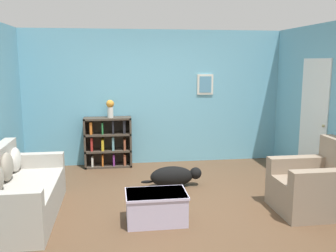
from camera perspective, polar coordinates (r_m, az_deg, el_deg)
ground_plane at (r=5.48m, az=0.61°, el=-11.60°), size 14.00×14.00×0.00m
wall_back at (r=7.37m, az=-2.04°, el=4.37°), size 5.60×0.13×2.60m
couch at (r=5.26m, az=-22.03°, el=-9.52°), size 0.85×1.86×0.88m
bookshelf at (r=7.25m, az=-9.09°, el=-2.45°), size 0.89×0.31×0.95m
recliner_chair at (r=5.46m, az=21.71°, el=-8.54°), size 0.97×0.85×0.97m
coffee_table at (r=4.80m, az=-1.81°, el=-12.13°), size 0.76×0.51×0.39m
dog at (r=6.09m, az=0.88°, el=-7.67°), size 0.99×0.30×0.34m
vase at (r=7.12m, az=-8.80°, el=2.79°), size 0.15×0.15×0.33m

